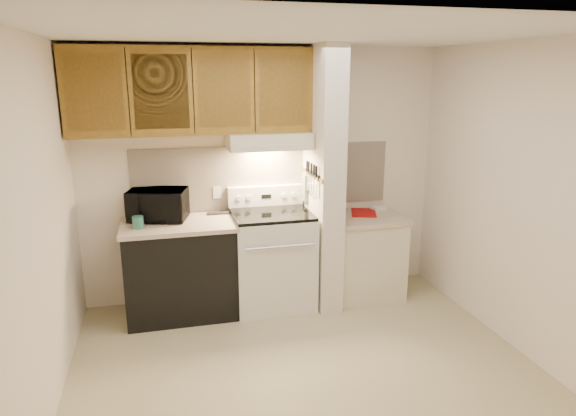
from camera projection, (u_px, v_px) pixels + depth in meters
name	position (u px, v px, depth m)	size (l,w,h in m)	color
floor	(304.00, 365.00, 4.07)	(3.60, 3.60, 0.00)	tan
ceiling	(307.00, 33.00, 3.43)	(3.60, 3.60, 0.00)	white
wall_back	(264.00, 175.00, 5.16)	(3.60, 0.02, 2.50)	white
wall_left	(39.00, 231.00, 3.33)	(0.02, 3.00, 2.50)	white
wall_right	(517.00, 199.00, 4.18)	(0.02, 3.00, 2.50)	white
backsplash	(264.00, 177.00, 5.15)	(2.60, 0.02, 0.63)	#FFE9CB
range_body	(272.00, 260.00, 5.04)	(0.76, 0.65, 0.92)	silver
oven_window	(279.00, 268.00, 4.73)	(0.50, 0.01, 0.30)	black
oven_handle	(280.00, 247.00, 4.64)	(0.02, 0.02, 0.65)	silver
cooktop	(272.00, 214.00, 4.91)	(0.74, 0.64, 0.03)	black
range_backguard	(265.00, 196.00, 5.15)	(0.76, 0.08, 0.20)	silver
range_display	(266.00, 196.00, 5.11)	(0.10, 0.01, 0.04)	black
range_knob_left_outer	(239.00, 198.00, 5.04)	(0.05, 0.05, 0.02)	silver
range_knob_left_inner	(249.00, 198.00, 5.07)	(0.05, 0.05, 0.02)	silver
range_knob_right_inner	(284.00, 196.00, 5.15)	(0.05, 0.05, 0.02)	silver
range_knob_right_outer	(294.00, 195.00, 5.18)	(0.05, 0.05, 0.02)	silver
dishwasher_front	(181.00, 271.00, 4.84)	(1.00, 0.63, 0.87)	black
left_countertop	(178.00, 224.00, 4.73)	(1.04, 0.67, 0.04)	#C6AE97
spoon_rest	(219.00, 213.00, 5.00)	(0.23, 0.07, 0.02)	black
teal_jar	(138.00, 222.00, 4.53)	(0.10, 0.10, 0.11)	#2B6B5C
outlet	(217.00, 193.00, 5.06)	(0.08, 0.01, 0.12)	beige
microwave	(158.00, 205.00, 4.78)	(0.52, 0.35, 0.29)	black
partition_pillar	(323.00, 179.00, 4.95)	(0.22, 0.70, 2.50)	silver
pillar_trim	(312.00, 175.00, 4.91)	(0.01, 0.70, 0.04)	olive
knife_strip	(313.00, 174.00, 4.86)	(0.02, 0.42, 0.04)	black
knife_blade_a	(316.00, 188.00, 4.72)	(0.01, 0.04, 0.16)	silver
knife_handle_a	(316.00, 171.00, 4.69)	(0.02, 0.02, 0.10)	black
knife_blade_b	(313.00, 186.00, 4.82)	(0.01, 0.04, 0.18)	silver
knife_handle_b	(314.00, 170.00, 4.76)	(0.02, 0.02, 0.10)	black
knife_blade_c	(311.00, 186.00, 4.89)	(0.01, 0.04, 0.20)	silver
knife_handle_c	(311.00, 168.00, 4.84)	(0.02, 0.02, 0.10)	black
knife_blade_d	(309.00, 182.00, 4.96)	(0.01, 0.04, 0.16)	silver
knife_handle_d	(309.00, 167.00, 4.93)	(0.02, 0.02, 0.10)	black
knife_blade_e	(307.00, 182.00, 5.02)	(0.01, 0.04, 0.18)	silver
knife_handle_e	(307.00, 166.00, 4.98)	(0.02, 0.02, 0.10)	black
oven_mitt	(305.00, 188.00, 5.11)	(0.03, 0.11, 0.26)	slate
right_cab_base	(364.00, 257.00, 5.27)	(0.70, 0.60, 0.81)	beige
right_countertop	(366.00, 218.00, 5.17)	(0.74, 0.64, 0.04)	#C6AE97
red_folder	(364.00, 213.00, 5.26)	(0.25, 0.33, 0.01)	#AA0E0E
white_box	(379.00, 208.00, 5.38)	(0.15, 0.10, 0.04)	white
range_hood	(268.00, 140.00, 4.86)	(0.78, 0.44, 0.15)	beige
hood_lip	(273.00, 148.00, 4.67)	(0.78, 0.04, 0.06)	beige
upper_cabinets	(192.00, 91.00, 4.62)	(2.18, 0.33, 0.77)	olive
cab_door_a	(94.00, 93.00, 4.27)	(0.46, 0.01, 0.63)	olive
cab_gap_a	(128.00, 92.00, 4.34)	(0.01, 0.01, 0.73)	black
cab_door_b	(161.00, 92.00, 4.40)	(0.46, 0.01, 0.63)	olive
cab_gap_b	(193.00, 92.00, 4.47)	(0.01, 0.01, 0.73)	black
cab_door_c	(224.00, 91.00, 4.53)	(0.46, 0.01, 0.63)	olive
cab_gap_c	(255.00, 91.00, 4.60)	(0.01, 0.01, 0.73)	black
cab_door_d	(284.00, 91.00, 4.66)	(0.46, 0.01, 0.63)	olive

